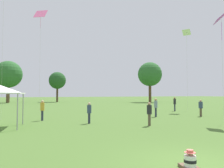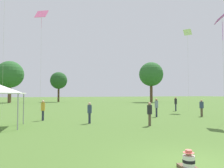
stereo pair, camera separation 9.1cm
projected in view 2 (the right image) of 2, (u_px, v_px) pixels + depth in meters
ground_plane at (195, 166)px, 6.69m from camera, size 300.00×300.00×0.00m
seated_toddler at (188, 162)px, 6.33m from camera, size 0.54×0.62×0.59m
person_standing_0 at (43, 108)px, 17.94m from camera, size 0.46×0.46×1.67m
person_standing_1 at (176, 103)px, 27.70m from camera, size 0.34×0.34×1.79m
person_standing_2 at (150, 112)px, 15.00m from camera, size 0.43×0.43×1.62m
person_standing_3 at (156, 106)px, 20.78m from camera, size 0.40×0.40×1.77m
person_standing_6 at (90, 111)px, 16.19m from camera, size 0.37×0.37×1.56m
person_standing_7 at (202, 107)px, 21.23m from camera, size 0.52×0.52×1.62m
canopy_tent at (1, 90)px, 14.29m from camera, size 3.16×3.16×2.78m
kite_0 at (42, 16)px, 24.97m from camera, size 1.61×1.44×11.89m
kite_1 at (222, 18)px, 17.62m from camera, size 1.60×1.66×8.88m
kite_7 at (188, 35)px, 28.89m from camera, size 1.25×1.29×10.67m
distant_tree_0 at (10, 75)px, 54.47m from camera, size 6.69×6.69×10.40m
distant_tree_1 at (151, 74)px, 57.68m from camera, size 6.35×6.35×10.57m
distant_tree_3 at (59, 81)px, 59.04m from camera, size 4.57×4.57×8.10m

